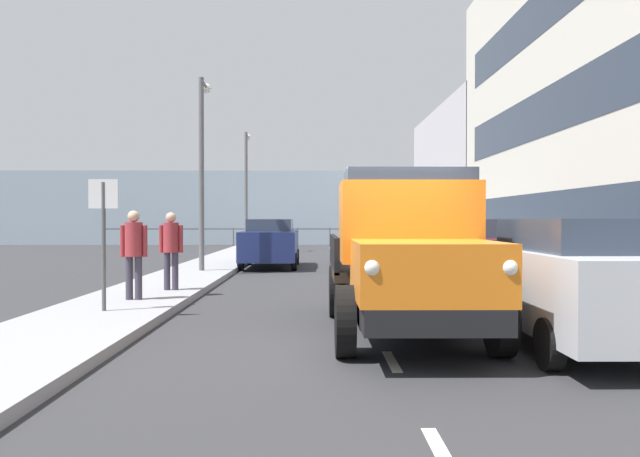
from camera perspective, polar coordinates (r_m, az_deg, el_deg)
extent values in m
plane|color=#2D2D30|center=(19.50, 2.26, -4.20)|extent=(80.00, 80.00, 0.00)
cube|color=gray|center=(20.24, 15.34, -3.83)|extent=(2.22, 39.36, 0.15)
cube|color=gray|center=(19.81, -11.10, -3.92)|extent=(2.22, 39.36, 0.15)
cube|color=silver|center=(4.88, 11.16, -19.67)|extent=(0.12, 1.10, 0.01)
cube|color=silver|center=(7.67, 6.63, -12.04)|extent=(0.12, 1.10, 0.01)
cube|color=silver|center=(10.11, 4.85, -8.89)|extent=(0.12, 1.10, 0.01)
cube|color=silver|center=(12.99, 3.65, -6.72)|extent=(0.12, 1.10, 0.01)
cube|color=silver|center=(15.96, 2.87, -5.30)|extent=(0.12, 1.10, 0.01)
cube|color=silver|center=(18.16, 2.46, -4.56)|extent=(0.12, 1.10, 0.01)
cube|color=silver|center=(20.60, 2.12, -3.92)|extent=(0.12, 1.10, 0.01)
cube|color=silver|center=(23.53, 1.79, -3.32)|extent=(0.12, 1.10, 0.01)
cube|color=silver|center=(25.82, 1.59, -2.95)|extent=(0.12, 1.10, 0.01)
cube|color=silver|center=(28.19, 1.42, -2.63)|extent=(0.12, 1.10, 0.01)
cube|color=silver|center=(31.17, 1.24, -2.30)|extent=(0.12, 1.10, 0.01)
cube|color=silver|center=(34.14, 1.09, -2.03)|extent=(0.12, 1.10, 0.01)
cube|color=silver|center=(37.00, 0.97, -1.81)|extent=(0.12, 1.10, 0.01)
cube|color=#2D3847|center=(18.34, 20.76, 1.06)|extent=(0.08, 16.90, 1.40)
cube|color=#2D3847|center=(18.60, 20.81, 10.34)|extent=(0.08, 16.90, 1.40)
cube|color=#B7B2B7|center=(35.53, 15.68, 4.31)|extent=(6.48, 14.28, 7.76)
cube|color=#8C9EAD|center=(42.11, 0.79, 1.91)|extent=(80.00, 0.80, 5.00)
cylinder|color=#4C5156|center=(41.30, 20.72, -0.76)|extent=(0.08, 0.08, 1.20)
cylinder|color=#4C5156|center=(40.62, 18.09, -0.77)|extent=(0.08, 0.08, 1.20)
cylinder|color=#4C5156|center=(40.02, 15.38, -0.78)|extent=(0.08, 0.08, 1.20)
cylinder|color=#4C5156|center=(39.53, 12.59, -0.79)|extent=(0.08, 0.08, 1.20)
cylinder|color=#4C5156|center=(39.12, 9.73, -0.80)|extent=(0.08, 0.08, 1.20)
cylinder|color=#4C5156|center=(38.82, 6.82, -0.81)|extent=(0.08, 0.08, 1.20)
cylinder|color=#4C5156|center=(38.62, 3.88, -0.81)|extent=(0.08, 0.08, 1.20)
cylinder|color=#4C5156|center=(38.52, 0.91, -0.81)|extent=(0.08, 0.08, 1.20)
cylinder|color=#4C5156|center=(38.52, -2.07, -0.81)|extent=(0.08, 0.08, 1.20)
cylinder|color=#4C5156|center=(38.63, -5.03, -0.81)|extent=(0.08, 0.08, 1.20)
cylinder|color=#4C5156|center=(38.84, -7.98, -0.81)|extent=(0.08, 0.08, 1.20)
cylinder|color=#4C5156|center=(39.15, -10.88, -0.80)|extent=(0.08, 0.08, 1.20)
cylinder|color=#4C5156|center=(39.56, -13.73, -0.79)|extent=(0.08, 0.08, 1.20)
cylinder|color=#4C5156|center=(40.07, -16.51, -0.79)|extent=(0.08, 0.08, 1.20)
cylinder|color=#4C5156|center=(40.66, -19.22, -0.77)|extent=(0.08, 0.08, 1.20)
cube|color=#4C5156|center=(38.50, 0.91, -0.04)|extent=(28.00, 0.08, 0.08)
cube|color=black|center=(9.49, 7.69, -5.90)|extent=(1.64, 5.60, 0.30)
cube|color=orange|center=(7.63, 9.67, -3.78)|extent=(1.72, 1.90, 0.70)
cube|color=silver|center=(6.76, 11.01, -4.64)|extent=(1.16, 0.08, 0.56)
sphere|color=white|center=(6.93, 16.99, -3.44)|extent=(0.20, 0.20, 0.20)
sphere|color=white|center=(6.64, 4.77, -3.59)|extent=(0.20, 0.20, 0.20)
cube|color=orange|center=(9.10, 8.00, 0.59)|extent=(1.93, 1.34, 1.15)
cube|color=#2D3847|center=(9.11, 8.01, 3.58)|extent=(1.78, 1.23, 0.56)
cube|color=#2D2319|center=(10.80, 6.68, -3.85)|extent=(2.10, 2.80, 0.16)
cube|color=black|center=(10.95, 11.92, -2.12)|extent=(0.08, 2.80, 0.56)
cube|color=black|center=(10.70, 1.31, -2.18)|extent=(0.08, 2.80, 0.56)
cylinder|color=black|center=(8.09, 16.26, -8.17)|extent=(0.24, 0.90, 0.90)
cylinder|color=black|center=(7.77, 2.32, -8.52)|extent=(0.24, 0.90, 0.90)
cylinder|color=black|center=(11.19, 11.49, -5.66)|extent=(0.24, 0.90, 0.90)
cylinder|color=black|center=(10.95, 1.50, -5.78)|extent=(0.24, 0.90, 0.90)
cube|color=#B7BABF|center=(9.06, 21.94, -5.00)|extent=(1.66, 4.46, 1.00)
cube|color=#2D3847|center=(8.83, 22.46, -0.54)|extent=(1.36, 2.45, 0.42)
cylinder|color=black|center=(10.17, 14.78, -7.17)|extent=(0.18, 0.60, 0.60)
cylinder|color=black|center=(10.69, 23.01, -6.82)|extent=(0.18, 0.60, 0.60)
cylinder|color=black|center=(7.57, 20.38, -9.97)|extent=(0.18, 0.60, 0.60)
cube|color=maroon|center=(15.18, 12.65, -2.63)|extent=(1.71, 4.58, 1.00)
cube|color=#2D3847|center=(14.96, 12.83, 0.04)|extent=(1.40, 2.52, 0.42)
cylinder|color=black|center=(16.45, 8.76, -4.10)|extent=(0.18, 0.60, 0.60)
cylinder|color=black|center=(16.79, 14.24, -4.01)|extent=(0.18, 0.60, 0.60)
cylinder|color=black|center=(13.67, 10.67, -5.11)|extent=(0.18, 0.60, 0.60)
cylinder|color=black|center=(14.07, 17.18, -4.96)|extent=(0.18, 0.60, 0.60)
cube|color=navy|center=(22.10, -4.59, -1.53)|extent=(1.88, 4.37, 1.00)
cube|color=#2D3847|center=(22.28, -4.56, 0.32)|extent=(1.54, 2.40, 0.42)
cylinder|color=black|center=(20.73, -2.40, -3.07)|extent=(0.18, 0.60, 0.60)
cylinder|color=black|center=(20.87, -7.31, -3.05)|extent=(0.18, 0.60, 0.60)
cylinder|color=black|center=(23.43, -2.17, -2.62)|extent=(0.18, 0.60, 0.60)
cylinder|color=black|center=(23.55, -6.52, -2.60)|extent=(0.18, 0.60, 0.60)
cylinder|color=#383342|center=(12.60, -16.36, -4.39)|extent=(0.14, 0.14, 0.84)
cylinder|color=#383342|center=(12.65, -17.15, -4.38)|extent=(0.14, 0.14, 0.84)
cylinder|color=maroon|center=(12.58, -16.77, -0.96)|extent=(0.34, 0.34, 0.67)
cylinder|color=maroon|center=(12.52, -15.81, -1.12)|extent=(0.09, 0.09, 0.61)
cylinder|color=maroon|center=(12.64, -17.73, -1.11)|extent=(0.09, 0.09, 0.61)
sphere|color=tan|center=(12.57, -16.78, 1.08)|extent=(0.23, 0.23, 0.23)
cylinder|color=#383342|center=(14.10, -13.19, -3.84)|extent=(0.14, 0.14, 0.83)
cylinder|color=#383342|center=(14.14, -13.90, -3.83)|extent=(0.14, 0.14, 0.83)
cylinder|color=maroon|center=(14.08, -13.55, -0.81)|extent=(0.34, 0.34, 0.66)
cylinder|color=maroon|center=(14.04, -12.68, -0.94)|extent=(0.09, 0.09, 0.61)
cylinder|color=maroon|center=(14.14, -14.42, -0.94)|extent=(0.09, 0.09, 0.61)
sphere|color=tan|center=(14.08, -13.56, 1.00)|extent=(0.23, 0.23, 0.23)
cylinder|color=#59595B|center=(19.34, -10.86, 4.94)|extent=(0.16, 0.16, 5.90)
cylinder|color=#59595B|center=(20.19, -10.65, 12.95)|extent=(0.10, 0.90, 0.10)
sphere|color=silver|center=(20.61, -10.42, 12.56)|extent=(0.32, 0.32, 0.32)
cylinder|color=#59595B|center=(31.65, -6.82, 3.43)|extent=(0.16, 0.16, 5.99)
cylinder|color=#59595B|center=(32.36, -6.74, 8.53)|extent=(0.10, 0.90, 0.10)
sphere|color=silver|center=(32.79, -6.65, 8.34)|extent=(0.32, 0.32, 0.32)
cylinder|color=#4C4C4C|center=(11.20, -19.29, -1.58)|extent=(0.07, 0.07, 2.20)
cube|color=silver|center=(11.19, -19.31, 3.03)|extent=(0.50, 0.04, 0.50)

